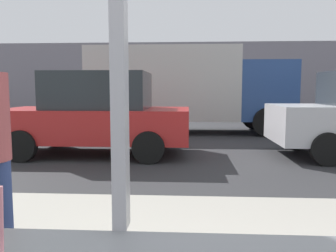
% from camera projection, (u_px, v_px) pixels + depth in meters
% --- Properties ---
extents(ground_plane, '(60.00, 60.00, 0.00)m').
position_uv_depth(ground_plane, '(179.00, 144.00, 9.19)').
color(ground_plane, '#2D2D30').
extents(building_facade_far, '(28.00, 1.20, 4.20)m').
position_uv_depth(building_facade_far, '(185.00, 79.00, 20.75)').
color(building_facade_far, gray).
rests_on(building_facade_far, ground).
extents(parked_car_red, '(4.13, 2.04, 1.82)m').
position_uv_depth(parked_car_red, '(97.00, 114.00, 7.64)').
color(parked_car_red, red).
rests_on(parked_car_red, ground).
extents(box_truck, '(6.63, 2.44, 2.81)m').
position_uv_depth(box_truck, '(186.00, 86.00, 11.55)').
color(box_truck, beige).
rests_on(box_truck, ground).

